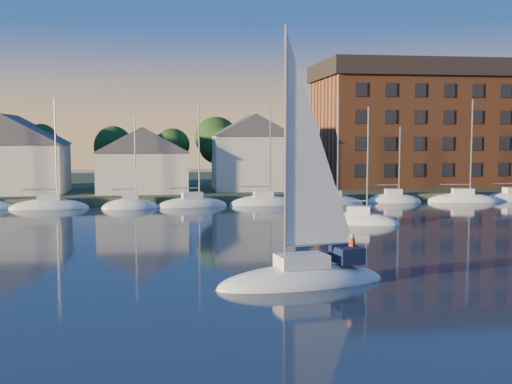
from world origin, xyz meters
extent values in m
plane|color=black|center=(0.00, 0.00, 0.00)|extent=(260.00, 260.00, 0.00)
cube|color=#2C3820|center=(0.00, 75.00, 0.00)|extent=(160.00, 50.00, 2.00)
cube|color=brown|center=(0.00, 52.00, 0.00)|extent=(120.00, 3.00, 1.00)
cube|color=beige|center=(-22.00, 58.00, 4.00)|extent=(13.00, 9.00, 6.00)
cube|color=beige|center=(-6.00, 57.00, 3.50)|extent=(11.00, 8.00, 5.00)
cube|color=beige|center=(8.00, 59.00, 4.50)|extent=(10.00, 8.00, 7.00)
cube|color=brown|center=(34.00, 65.00, 8.50)|extent=(30.00, 16.00, 15.00)
cube|color=black|center=(34.00, 65.00, 17.20)|extent=(31.00, 17.00, 2.40)
cylinder|color=#362518|center=(-18.00, 63.00, 2.75)|extent=(0.50, 0.50, 3.50)
sphere|color=#193814|center=(-18.00, 63.00, 7.20)|extent=(5.40, 5.40, 5.40)
cylinder|color=#362518|center=(-10.00, 63.00, 2.75)|extent=(0.50, 0.50, 3.50)
sphere|color=#193814|center=(-10.00, 63.00, 7.20)|extent=(5.40, 5.40, 5.40)
cylinder|color=#362518|center=(-2.00, 63.00, 2.75)|extent=(0.50, 0.50, 3.50)
sphere|color=#193814|center=(-2.00, 63.00, 7.20)|extent=(5.40, 5.40, 5.40)
cylinder|color=#362518|center=(6.00, 63.00, 2.75)|extent=(0.50, 0.50, 3.50)
sphere|color=#193814|center=(6.00, 63.00, 7.20)|extent=(5.40, 5.40, 5.40)
cylinder|color=#362518|center=(14.00, 63.00, 2.75)|extent=(0.50, 0.50, 3.50)
sphere|color=#193814|center=(14.00, 63.00, 7.20)|extent=(5.40, 5.40, 5.40)
cylinder|color=#362518|center=(22.00, 63.00, 2.75)|extent=(0.50, 0.50, 3.50)
sphere|color=#193814|center=(22.00, 63.00, 7.20)|extent=(5.40, 5.40, 5.40)
cylinder|color=#362518|center=(30.00, 63.00, 2.75)|extent=(0.50, 0.50, 3.50)
sphere|color=#193814|center=(30.00, 63.00, 7.20)|extent=(5.40, 5.40, 5.40)
cylinder|color=#362518|center=(38.00, 63.00, 2.75)|extent=(0.50, 0.50, 3.50)
sphere|color=#193814|center=(38.00, 63.00, 7.20)|extent=(5.40, 5.40, 5.40)
cylinder|color=#362518|center=(46.00, 63.00, 2.75)|extent=(0.50, 0.50, 3.50)
sphere|color=#193814|center=(46.00, 63.00, 7.20)|extent=(5.40, 5.40, 5.40)
ellipsoid|color=silver|center=(-16.00, 49.00, 0.00)|extent=(7.50, 2.40, 2.20)
cube|color=silver|center=(-16.00, 49.00, 1.30)|extent=(2.10, 1.32, 0.70)
cylinder|color=#A5A8AD|center=(-15.25, 49.00, 5.95)|extent=(0.16, 0.16, 10.00)
cylinder|color=#A5A8AD|center=(-16.82, 49.00, 2.15)|extent=(3.15, 0.12, 0.12)
ellipsoid|color=silver|center=(-8.00, 49.00, 0.00)|extent=(7.50, 2.40, 2.20)
cube|color=silver|center=(-8.00, 49.00, 1.30)|extent=(2.10, 1.32, 0.70)
cylinder|color=#A5A8AD|center=(-7.25, 49.00, 5.95)|extent=(0.16, 0.16, 10.00)
cylinder|color=#A5A8AD|center=(-8.82, 49.00, 2.15)|extent=(3.15, 0.12, 0.12)
ellipsoid|color=silver|center=(0.00, 49.00, 0.00)|extent=(7.50, 2.40, 2.20)
cube|color=silver|center=(0.00, 49.00, 1.30)|extent=(2.10, 1.32, 0.70)
cylinder|color=#A5A8AD|center=(0.75, 49.00, 5.95)|extent=(0.16, 0.16, 10.00)
cylinder|color=#A5A8AD|center=(-0.82, 49.00, 2.15)|extent=(3.15, 0.12, 0.12)
ellipsoid|color=silver|center=(8.00, 49.00, 0.00)|extent=(7.50, 2.40, 2.20)
cube|color=silver|center=(8.00, 49.00, 1.30)|extent=(2.10, 1.32, 0.70)
cylinder|color=#A5A8AD|center=(8.75, 49.00, 5.95)|extent=(0.16, 0.16, 10.00)
cylinder|color=#A5A8AD|center=(7.17, 49.00, 2.15)|extent=(3.15, 0.12, 0.12)
ellipsoid|color=silver|center=(16.00, 49.00, 0.00)|extent=(7.50, 2.40, 2.20)
cube|color=silver|center=(16.00, 49.00, 1.30)|extent=(2.10, 1.32, 0.70)
cylinder|color=#A5A8AD|center=(16.75, 49.00, 5.95)|extent=(0.16, 0.16, 10.00)
cylinder|color=#A5A8AD|center=(15.18, 49.00, 2.15)|extent=(3.15, 0.12, 0.12)
ellipsoid|color=silver|center=(24.00, 49.00, 0.00)|extent=(7.50, 2.40, 2.20)
cube|color=silver|center=(24.00, 49.00, 1.30)|extent=(2.10, 1.32, 0.70)
cylinder|color=#A5A8AD|center=(24.75, 49.00, 5.95)|extent=(0.16, 0.16, 10.00)
cylinder|color=#A5A8AD|center=(23.18, 49.00, 2.15)|extent=(3.15, 0.12, 0.12)
ellipsoid|color=silver|center=(32.00, 49.00, 0.00)|extent=(7.50, 2.40, 2.20)
cube|color=silver|center=(32.00, 49.00, 1.30)|extent=(2.10, 1.32, 0.70)
cylinder|color=#A5A8AD|center=(32.75, 49.00, 5.95)|extent=(0.16, 0.16, 10.00)
cylinder|color=#A5A8AD|center=(31.18, 49.00, 2.15)|extent=(3.15, 0.12, 0.12)
ellipsoid|color=silver|center=(4.09, 9.78, 0.00)|extent=(10.13, 4.81, 2.20)
cube|color=silver|center=(4.09, 9.78, 1.30)|extent=(2.99, 2.18, 0.70)
cylinder|color=#A5A8AD|center=(3.13, 9.61, 7.43)|extent=(0.16, 0.16, 12.96)
cylinder|color=#A5A8AD|center=(5.14, 9.97, 2.15)|extent=(4.04, 0.84, 0.12)
cube|color=black|center=(6.77, 10.26, 1.50)|extent=(1.71, 2.10, 0.90)
ellipsoid|color=silver|center=(14.29, 32.42, 0.00)|extent=(7.86, 5.08, 2.20)
cube|color=silver|center=(14.29, 32.42, 1.30)|extent=(2.45, 2.06, 0.70)
cylinder|color=#A5A8AD|center=(14.99, 32.14, 5.82)|extent=(0.16, 0.16, 9.75)
cylinder|color=#A5A8AD|center=(13.53, 32.72, 2.15)|extent=(2.96, 1.26, 0.12)
camera|label=1|loc=(-3.22, -24.06, 8.18)|focal=45.00mm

